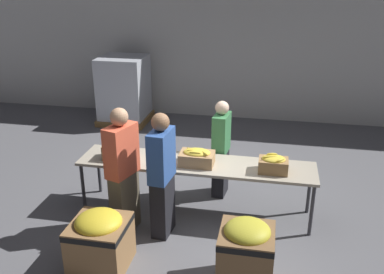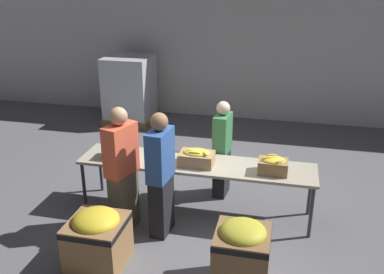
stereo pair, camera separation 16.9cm
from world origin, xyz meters
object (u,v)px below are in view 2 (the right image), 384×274
(banana_box_0, at_px, (118,149))
(banana_box_1, at_px, (197,157))
(volunteer_1, at_px, (122,171))
(pallet_stack_0, at_px, (130,90))
(sorting_table, at_px, (196,166))
(donation_bin_0, at_px, (97,237))
(volunteer_0, at_px, (222,150))
(volunteer_2, at_px, (161,176))
(banana_box_2, at_px, (273,165))
(donation_bin_1, at_px, (242,254))

(banana_box_0, xyz_separation_m, banana_box_1, (1.15, 0.02, -0.02))
(volunteer_1, relative_size, pallet_stack_0, 1.16)
(sorting_table, xyz_separation_m, banana_box_1, (0.02, -0.06, 0.16))
(donation_bin_0, height_order, pallet_stack_0, pallet_stack_0)
(volunteer_0, height_order, volunteer_2, volunteer_2)
(banana_box_2, distance_m, volunteer_0, 1.06)
(banana_box_2, bearing_deg, donation_bin_1, -99.96)
(banana_box_2, bearing_deg, sorting_table, 175.75)
(sorting_table, bearing_deg, banana_box_1, -67.18)
(donation_bin_0, bearing_deg, banana_box_2, 34.61)
(banana_box_1, bearing_deg, volunteer_1, -148.43)
(sorting_table, bearing_deg, donation_bin_0, -121.70)
(banana_box_1, xyz_separation_m, volunteer_0, (0.25, 0.66, -0.15))
(pallet_stack_0, bearing_deg, sorting_table, -56.87)
(sorting_table, height_order, banana_box_2, banana_box_2)
(banana_box_0, bearing_deg, banana_box_2, -0.21)
(banana_box_0, bearing_deg, sorting_table, 3.64)
(volunteer_2, height_order, donation_bin_0, volunteer_2)
(volunteer_0, bearing_deg, volunteer_2, -20.46)
(banana_box_2, relative_size, volunteer_2, 0.23)
(banana_box_1, relative_size, volunteer_0, 0.31)
(banana_box_2, distance_m, donation_bin_1, 1.45)
(sorting_table, relative_size, volunteer_0, 2.18)
(volunteer_0, relative_size, donation_bin_1, 1.88)
(donation_bin_1, bearing_deg, volunteer_0, 105.33)
(volunteer_1, bearing_deg, banana_box_2, -56.55)
(volunteer_2, bearing_deg, banana_box_1, -26.88)
(banana_box_2, bearing_deg, volunteer_0, 139.17)
(volunteer_0, distance_m, pallet_stack_0, 3.99)
(volunteer_1, height_order, donation_bin_0, volunteer_1)
(volunteer_2, xyz_separation_m, donation_bin_1, (1.17, -0.82, -0.42))
(banana_box_1, relative_size, donation_bin_1, 0.58)
(volunteer_2, bearing_deg, pallet_stack_0, 31.47)
(banana_box_0, distance_m, volunteer_2, 0.97)
(sorting_table, relative_size, banana_box_2, 8.56)
(banana_box_2, height_order, donation_bin_1, banana_box_2)
(volunteer_1, distance_m, pallet_stack_0, 4.47)
(sorting_table, xyz_separation_m, volunteer_2, (-0.33, -0.61, 0.10))
(banana_box_1, bearing_deg, donation_bin_1, -59.39)
(volunteer_2, relative_size, donation_bin_1, 2.09)
(banana_box_1, bearing_deg, donation_bin_0, -123.41)
(sorting_table, height_order, banana_box_0, banana_box_0)
(banana_box_2, relative_size, volunteer_1, 0.22)
(sorting_table, bearing_deg, volunteer_2, -118.60)
(volunteer_0, relative_size, pallet_stack_0, 1.02)
(sorting_table, bearing_deg, donation_bin_1, -59.67)
(sorting_table, distance_m, donation_bin_1, 1.69)
(volunteer_1, bearing_deg, donation_bin_0, -162.78)
(volunteer_1, height_order, donation_bin_1, volunteer_1)
(banana_box_2, xyz_separation_m, donation_bin_1, (-0.24, -1.35, -0.48))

